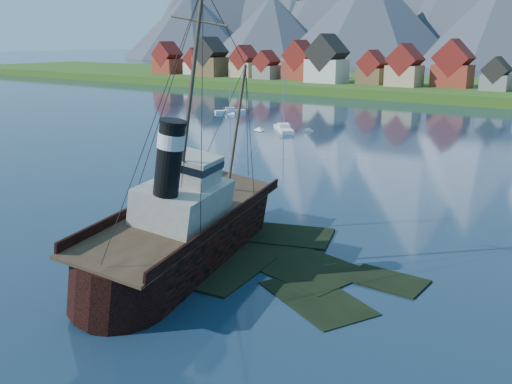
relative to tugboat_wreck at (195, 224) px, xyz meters
The scene contains 6 objects.
ground 3.20m from the tugboat_wreck, ahead, with size 1400.00×1400.00×0.00m, color #16293D.
shoal 4.88m from the tugboat_wreck, 37.20° to the left, with size 31.71×21.24×1.14m.
town 155.63m from the tugboat_wreck, 101.91° to the left, with size 250.96×16.69×17.30m.
tugboat_wreck is the anchor object (origin of this frame).
sailboat_b 99.85m from the tugboat_wreck, 126.98° to the left, with size 6.45×7.49×11.53m.
sailboat_c 71.16m from the tugboat_wreck, 117.23° to the left, with size 8.78×8.89×12.88m.
Camera 1 is at (31.48, -35.26, 18.95)m, focal length 40.00 mm.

